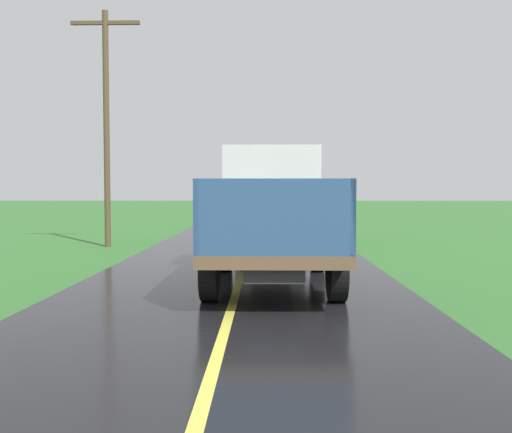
{
  "coord_description": "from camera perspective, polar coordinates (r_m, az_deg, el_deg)",
  "views": [
    {
      "loc": [
        0.54,
        -0.95,
        1.91
      ],
      "look_at": [
        0.34,
        9.77,
        1.4
      ],
      "focal_mm": 38.44,
      "sensor_mm": 36.0,
      "label": 1
    }
  ],
  "objects": [
    {
      "name": "banana_truck_near",
      "position": [
        11.49,
        1.59,
        0.54
      ],
      "size": [
        2.38,
        5.82,
        2.8
      ],
      "color": "#2D2D30",
      "rests_on": "road_surface"
    },
    {
      "name": "utility_pole_roadside",
      "position": [
        19.37,
        -15.3,
        9.69
      ],
      "size": [
        2.31,
        0.2,
        7.9
      ],
      "color": "brown",
      "rests_on": "ground"
    },
    {
      "name": "banana_truck_far",
      "position": [
        21.64,
        1.43,
        1.58
      ],
      "size": [
        2.38,
        5.81,
        2.8
      ],
      "color": "#2D2D30",
      "rests_on": "road_surface"
    }
  ]
}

